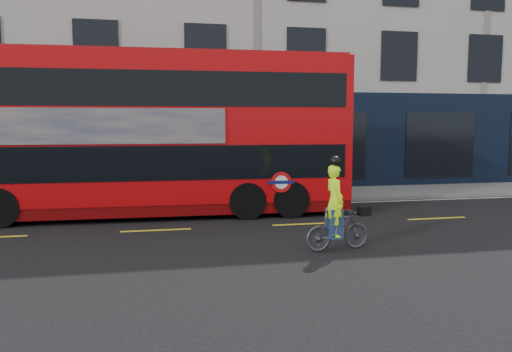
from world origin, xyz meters
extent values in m
plane|color=black|center=(0.00, 0.00, 0.00)|extent=(120.00, 120.00, 0.00)
cube|color=slate|center=(0.00, 6.50, 0.06)|extent=(60.00, 3.00, 0.12)
cube|color=slate|center=(0.00, 5.00, 0.07)|extent=(60.00, 0.12, 0.13)
cube|color=#B7B3AC|center=(0.00, 13.00, 7.50)|extent=(50.00, 10.00, 15.00)
cube|color=black|center=(0.00, 7.98, 2.00)|extent=(50.00, 0.08, 4.00)
cube|color=silver|center=(0.00, 4.70, 0.00)|extent=(58.00, 0.10, 0.01)
cube|color=#BA070A|center=(-4.16, 3.80, 2.60)|extent=(11.85, 2.98, 4.23)
cube|color=#5D0305|center=(-4.16, 3.80, 0.32)|extent=(11.85, 2.93, 0.32)
cube|color=black|center=(-4.16, 3.80, 1.66)|extent=(11.38, 3.01, 0.96)
cube|color=black|center=(-4.16, 3.80, 3.70)|extent=(11.38, 3.01, 0.96)
cube|color=#9A0B0D|center=(-4.16, 3.80, 4.74)|extent=(11.61, 2.87, 0.09)
cube|color=black|center=(1.75, 3.65, 1.66)|extent=(0.10, 2.41, 0.96)
cube|color=black|center=(1.75, 3.65, 3.70)|extent=(0.10, 2.41, 0.96)
cube|color=tan|center=(-5.27, 2.46, 2.68)|extent=(6.43, 0.20, 0.96)
cylinder|color=red|center=(-0.44, 2.34, 1.07)|extent=(0.60, 0.04, 0.60)
cylinder|color=white|center=(-0.44, 2.33, 1.07)|extent=(0.39, 0.03, 0.39)
cube|color=#0C1459|center=(-0.45, 2.33, 1.07)|extent=(0.75, 0.04, 0.10)
cylinder|color=black|center=(-0.09, 3.70, 0.54)|extent=(1.14, 2.76, 1.07)
cylinder|color=black|center=(-1.37, 3.73, 0.54)|extent=(1.14, 2.76, 1.07)
cylinder|color=black|center=(-8.02, 3.90, 0.54)|extent=(1.14, 2.76, 1.07)
imported|color=#434447|center=(-0.12, -1.34, 0.45)|extent=(1.55, 0.61, 0.91)
imported|color=#BFFF13|center=(-0.21, -1.36, 1.10)|extent=(0.44, 0.61, 1.55)
cube|color=black|center=(0.51, -1.26, 0.83)|extent=(0.28, 0.23, 0.20)
cube|color=navy|center=(-0.21, -1.36, 0.60)|extent=(0.32, 0.38, 0.65)
sphere|color=black|center=(-0.21, -1.36, 1.95)|extent=(0.24, 0.24, 0.24)
camera|label=1|loc=(-3.99, -11.41, 2.78)|focal=35.00mm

